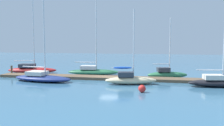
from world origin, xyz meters
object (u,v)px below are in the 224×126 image
sailboat_0 (32,69)px  sailboat_4 (167,74)px  sailboat_1 (42,77)px  sailboat_3 (130,79)px  sailboat_5 (219,81)px  mooring_buoy_red (142,89)px  sailboat_2 (93,71)px

sailboat_0 → sailboat_4: sailboat_0 is taller
sailboat_0 → sailboat_1: size_ratio=0.95×
sailboat_0 → sailboat_3: bearing=-32.6°
sailboat_5 → mooring_buoy_red: (-8.25, -4.60, -0.22)m
sailboat_0 → sailboat_3: sailboat_0 is taller
sailboat_5 → sailboat_1: bearing=173.5°
sailboat_1 → sailboat_2: sailboat_1 is taller
sailboat_0 → sailboat_2: sailboat_2 is taller
sailboat_1 → sailboat_4: 16.68m
sailboat_2 → mooring_buoy_red: sailboat_2 is taller
sailboat_2 → sailboat_4: size_ratio=1.50×
sailboat_1 → sailboat_4: sailboat_1 is taller
sailboat_1 → sailboat_5: 21.21m
mooring_buoy_red → sailboat_0: bearing=148.9°
sailboat_1 → sailboat_3: bearing=7.5°
sailboat_5 → sailboat_0: bearing=158.6°
sailboat_4 → sailboat_2: bearing=160.1°
sailboat_0 → sailboat_3: size_ratio=1.37×
sailboat_5 → sailboat_4: bearing=128.8°
sailboat_1 → sailboat_4: size_ratio=1.54×
sailboat_3 → sailboat_4: 7.09m
sailboat_2 → sailboat_3: (6.39, -6.67, 0.02)m
sailboat_2 → sailboat_5: (16.35, -6.36, 0.00)m
mooring_buoy_red → sailboat_2: bearing=126.5°
sailboat_4 → mooring_buoy_red: sailboat_4 is taller
sailboat_1 → sailboat_2: (4.85, 6.83, 0.04)m
sailboat_1 → mooring_buoy_red: 13.59m
sailboat_0 → sailboat_4: 21.00m
mooring_buoy_red → sailboat_3: bearing=111.8°
sailboat_1 → sailboat_4: bearing=26.6°
sailboat_4 → sailboat_5: bearing=-57.3°
sailboat_4 → mooring_buoy_red: size_ratio=10.97×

